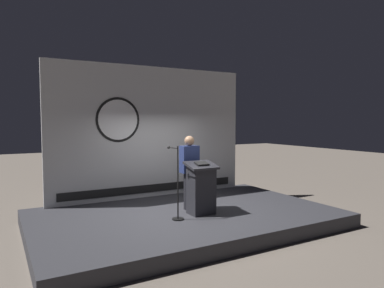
% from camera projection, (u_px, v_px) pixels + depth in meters
% --- Properties ---
extents(ground_plane, '(40.00, 40.00, 0.00)m').
position_uv_depth(ground_plane, '(186.00, 225.00, 7.68)').
color(ground_plane, '#6B6056').
extents(stage_platform, '(6.40, 4.00, 0.30)m').
position_uv_depth(stage_platform, '(186.00, 218.00, 7.67)').
color(stage_platform, '#333338').
rests_on(stage_platform, ground).
extents(banner_display, '(5.35, 0.12, 3.39)m').
position_uv_depth(banner_display, '(151.00, 132.00, 9.14)').
color(banner_display, silver).
rests_on(banner_display, stage_platform).
extents(podium, '(0.64, 0.50, 1.13)m').
position_uv_depth(podium, '(201.00, 188.00, 7.46)').
color(podium, '#26262B').
rests_on(podium, stage_platform).
extents(speaker_person, '(0.40, 0.26, 1.66)m').
position_uv_depth(speaker_person, '(189.00, 172.00, 7.85)').
color(speaker_person, black).
rests_on(speaker_person, stage_platform).
extents(microphone_stand, '(0.24, 0.58, 1.49)m').
position_uv_depth(microphone_stand, '(177.00, 193.00, 7.07)').
color(microphone_stand, black).
rests_on(microphone_stand, stage_platform).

